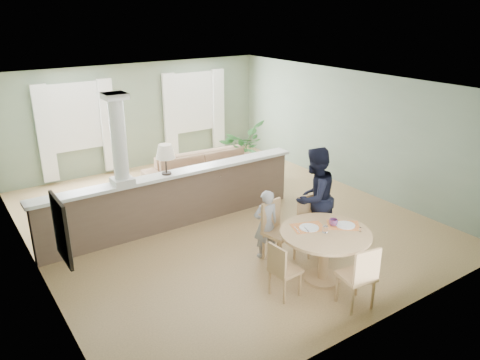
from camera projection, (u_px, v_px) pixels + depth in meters
ground at (221, 218)px, 9.46m from camera, size 8.00×8.00×0.00m
room_shell at (202, 125)px, 9.30m from camera, size 7.02×8.02×2.71m
pony_wall at (171, 193)px, 8.85m from camera, size 5.32×0.38×2.70m
sofa at (208, 173)px, 10.77m from camera, size 2.94×1.34×0.83m
houseplant at (242, 148)px, 11.79m from camera, size 1.58×1.55×1.33m
dining_table at (325, 241)px, 7.14m from camera, size 1.38×1.38×0.95m
chair_far_boy at (276, 228)px, 7.81m from camera, size 0.53×0.53×1.02m
chair_far_man at (311, 221)px, 8.07m from camera, size 0.53×0.53×1.00m
chair_near at (360, 275)px, 6.49m from camera, size 0.51×0.51×0.98m
chair_side at (282, 268)px, 6.77m from camera, size 0.42×0.42×0.87m
child_person at (266, 224)px, 7.84m from camera, size 0.49×0.38×1.21m
man_person at (314, 198)px, 8.13m from camera, size 1.00×0.85×1.82m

